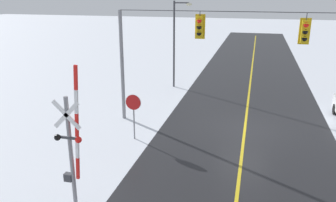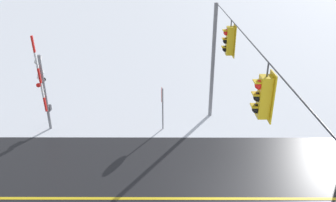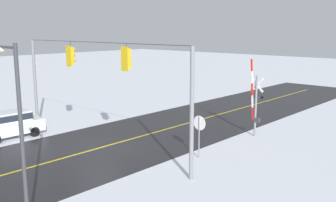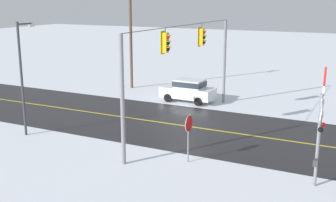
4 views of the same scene
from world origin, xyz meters
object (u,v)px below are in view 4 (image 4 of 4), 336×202
(streetlamp_near, at_px, (24,68))
(railroad_crossing, at_px, (319,133))
(stop_sign, at_px, (189,128))
(utility_pole, at_px, (131,35))
(parked_car_white, at_px, (188,90))

(streetlamp_near, bearing_deg, railroad_crossing, -89.30)
(stop_sign, xyz_separation_m, railroad_crossing, (0.00, -5.91, 0.61))
(railroad_crossing, bearing_deg, stop_sign, 90.03)
(stop_sign, relative_size, streetlamp_near, 0.36)
(stop_sign, bearing_deg, streetlamp_near, 91.08)
(utility_pole, bearing_deg, parked_car_white, -110.89)
(railroad_crossing, distance_m, utility_pole, 22.61)
(parked_car_white, height_order, streetlamp_near, streetlamp_near)
(streetlamp_near, bearing_deg, utility_pole, 6.46)
(parked_car_white, distance_m, streetlamp_near, 12.94)
(railroad_crossing, xyz_separation_m, utility_pole, (13.89, 17.68, 2.35))
(stop_sign, height_order, parked_car_white, stop_sign)
(stop_sign, relative_size, railroad_crossing, 0.47)
(railroad_crossing, height_order, utility_pole, utility_pole)
(railroad_crossing, relative_size, utility_pole, 0.55)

